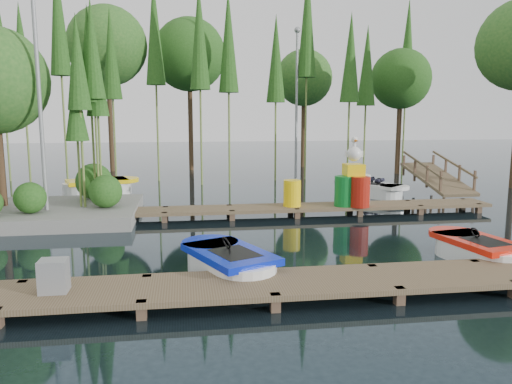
{
  "coord_description": "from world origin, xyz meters",
  "views": [
    {
      "loc": [
        -1.44,
        -12.8,
        3.22
      ],
      "look_at": [
        0.5,
        0.5,
        1.1
      ],
      "focal_mm": 35.0,
      "sensor_mm": 36.0,
      "label": 1
    }
  ],
  "objects": [
    {
      "name": "ground_plane",
      "position": [
        0.0,
        0.0,
        0.0
      ],
      "size": [
        90.0,
        90.0,
        0.0
      ],
      "primitive_type": "plane",
      "color": "#1C2C34"
    },
    {
      "name": "near_dock",
      "position": [
        0.0,
        -4.5,
        0.23
      ],
      "size": [
        18.0,
        1.5,
        0.5
      ],
      "color": "brown",
      "rests_on": "ground"
    },
    {
      "name": "far_dock",
      "position": [
        1.0,
        2.5,
        0.23
      ],
      "size": [
        15.0,
        1.2,
        0.5
      ],
      "color": "brown",
      "rests_on": "ground"
    },
    {
      "name": "island",
      "position": [
        -6.3,
        3.29,
        3.18
      ],
      "size": [
        6.2,
        4.2,
        6.75
      ],
      "color": "gray",
      "rests_on": "ground"
    },
    {
      "name": "tree_screen",
      "position": [
        -2.04,
        10.6,
        6.12
      ],
      "size": [
        34.42,
        18.53,
        10.31
      ],
      "color": "#442F1D",
      "rests_on": "ground"
    },
    {
      "name": "lamp_island",
      "position": [
        -5.5,
        2.5,
        4.26
      ],
      "size": [
        0.3,
        0.3,
        7.25
      ],
      "color": "gray",
      "rests_on": "ground"
    },
    {
      "name": "lamp_rear",
      "position": [
        4.0,
        11.0,
        4.26
      ],
      "size": [
        0.3,
        0.3,
        7.25
      ],
      "color": "gray",
      "rests_on": "ground"
    },
    {
      "name": "ramp",
      "position": [
        9.0,
        6.5,
        0.59
      ],
      "size": [
        1.5,
        3.94,
        1.49
      ],
      "color": "brown",
      "rests_on": "ground"
    },
    {
      "name": "boat_blue",
      "position": [
        -0.6,
        -3.28,
        0.26
      ],
      "size": [
        2.16,
        2.9,
        0.89
      ],
      "rotation": [
        0.0,
        0.0,
        0.41
      ],
      "color": "white",
      "rests_on": "ground"
    },
    {
      "name": "boat_red",
      "position": [
        4.88,
        -3.01,
        0.24
      ],
      "size": [
        1.52,
        2.61,
        0.82
      ],
      "rotation": [
        0.0,
        0.0,
        0.18
      ],
      "color": "white",
      "rests_on": "ground"
    },
    {
      "name": "boat_yellow_far",
      "position": [
        -4.82,
        7.58,
        0.31
      ],
      "size": [
        3.23,
        2.21,
        1.48
      ],
      "rotation": [
        0.0,
        0.0,
        -0.02
      ],
      "color": "white",
      "rests_on": "ground"
    },
    {
      "name": "boat_white_far",
      "position": [
        5.94,
        5.49,
        0.26
      ],
      "size": [
        2.45,
        2.57,
        1.16
      ],
      "rotation": [
        0.0,
        0.0,
        -0.15
      ],
      "color": "white",
      "rests_on": "ground"
    },
    {
      "name": "utility_cabinet",
      "position": [
        -3.6,
        -4.5,
        0.57
      ],
      "size": [
        0.45,
        0.38,
        0.55
      ],
      "primitive_type": "cube",
      "color": "gray",
      "rests_on": "near_dock"
    },
    {
      "name": "yellow_barrel",
      "position": [
        1.95,
        2.5,
        0.72
      ],
      "size": [
        0.56,
        0.56,
        0.84
      ],
      "primitive_type": "cylinder",
      "color": "yellow",
      "rests_on": "far_dock"
    },
    {
      "name": "drum_cluster",
      "position": [
        3.96,
        2.34,
        0.95
      ],
      "size": [
        1.28,
        1.17,
        2.2
      ],
      "color": "#0C6D22",
      "rests_on": "far_dock"
    },
    {
      "name": "seagull_post",
      "position": [
        3.59,
        2.5,
        0.89
      ],
      "size": [
        0.55,
        0.3,
        0.88
      ],
      "color": "gray",
      "rests_on": "far_dock"
    }
  ]
}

